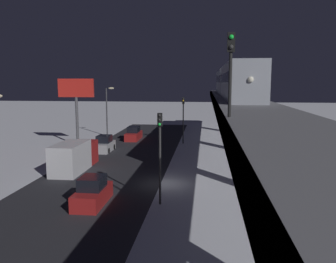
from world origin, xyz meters
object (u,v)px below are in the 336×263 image
object	(u,v)px
subway_train	(232,81)
rail_signal	(231,60)
traffic_light_near	(160,145)
sedan_red	(92,193)
box_truck	(74,156)
sedan_silver	(104,145)
sedan_red_2	(134,134)
commercial_billboard	(76,95)
traffic_light_mid	(183,113)

from	to	relation	value
subway_train	rail_signal	xyz separation A→B (m)	(2.08, 27.44, 0.95)
traffic_light_near	sedan_red	bearing A→B (deg)	5.83
subway_train	box_truck	bearing A→B (deg)	38.79
sedan_red	traffic_light_near	size ratio (longest dim) A/B	0.65
sedan_silver	sedan_red_2	distance (m)	9.13
sedan_silver	sedan_red	bearing A→B (deg)	104.06
box_truck	traffic_light_near	world-z (taller)	traffic_light_near
subway_train	traffic_light_near	xyz separation A→B (m)	(6.31, 21.29, -4.37)
box_truck	commercial_billboard	distance (m)	14.42
sedan_red	subway_train	bearing A→B (deg)	63.17
sedan_red	traffic_light_near	world-z (taller)	traffic_light_near
subway_train	traffic_light_near	size ratio (longest dim) A/B	5.76
box_truck	commercial_billboard	size ratio (longest dim) A/B	0.83
sedan_red_2	traffic_light_near	world-z (taller)	traffic_light_near
sedan_silver	traffic_light_mid	world-z (taller)	traffic_light_mid
subway_train	sedan_red	bearing A→B (deg)	63.17
sedan_silver	sedan_red	size ratio (longest dim) A/B	0.97
sedan_red_2	subway_train	bearing A→B (deg)	158.11
box_truck	sedan_silver	bearing A→B (deg)	-91.23
rail_signal	traffic_light_near	distance (m)	9.16
subway_train	box_truck	xyz separation A→B (m)	(15.81, 12.70, -7.22)
sedan_silver	traffic_light_near	xyz separation A→B (m)	(-9.30, 17.89, 3.41)
rail_signal	sedan_red	xyz separation A→B (m)	(8.93, -5.67, -8.72)
traffic_light_mid	box_truck	bearing A→B (deg)	58.95
sedan_silver	commercial_billboard	size ratio (longest dim) A/B	0.45
sedan_silver	sedan_red	distance (m)	18.94
sedan_red	commercial_billboard	bearing A→B (deg)	113.07
sedan_red_2	traffic_light_mid	bearing A→B (deg)	161.73
sedan_red	traffic_light_near	distance (m)	5.82
sedan_red	box_truck	xyz separation A→B (m)	(4.80, -9.07, 0.55)
subway_train	box_truck	size ratio (longest dim) A/B	4.98
rail_signal	traffic_light_near	xyz separation A→B (m)	(4.23, -6.15, -5.32)
rail_signal	sedan_red_2	xyz separation A→B (m)	(11.73, -32.99, -8.72)
sedan_red_2	commercial_billboard	distance (m)	10.48
box_truck	traffic_light_mid	distance (m)	18.64
rail_signal	commercial_billboard	world-z (taller)	rail_signal
sedan_silver	commercial_billboard	bearing A→B (deg)	-35.34
rail_signal	sedan_silver	world-z (taller)	rail_signal
box_truck	traffic_light_near	xyz separation A→B (m)	(-9.50, 8.59, 2.85)
traffic_light_near	commercial_billboard	bearing A→B (deg)	-56.67
subway_train	sedan_red_2	distance (m)	16.79
box_truck	sedan_red	bearing A→B (deg)	117.90
subway_train	sedan_silver	size ratio (longest dim) A/B	9.15
traffic_light_mid	sedan_red_2	bearing A→B (deg)	-18.27
sedan_silver	commercial_billboard	xyz separation A→B (m)	(4.62, -3.28, 6.04)
rail_signal	traffic_light_near	bearing A→B (deg)	-55.48
rail_signal	traffic_light_mid	xyz separation A→B (m)	(4.23, -30.51, -5.32)
sedan_red	sedan_red_2	xyz separation A→B (m)	(2.80, -27.32, 0.00)
sedan_silver	traffic_light_near	bearing A→B (deg)	117.47
rail_signal	traffic_light_near	size ratio (longest dim) A/B	0.62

